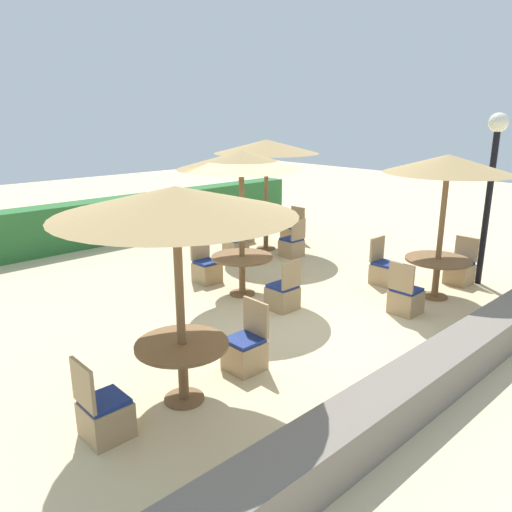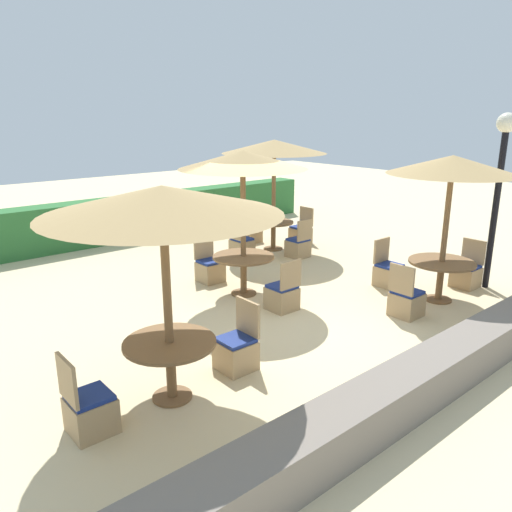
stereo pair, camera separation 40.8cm
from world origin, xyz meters
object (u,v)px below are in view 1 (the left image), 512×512
at_px(patio_chair_back_right_south, 292,246).
at_px(parasol_center, 241,161).
at_px(patio_chair_front_right_west, 405,299).
at_px(patio_chair_front_right_north, 384,271).
at_px(round_table_center, 242,263).
at_px(patio_chair_front_right_east, 460,271).
at_px(round_table_front_left, 182,355).
at_px(patio_chair_center_north, 206,269).
at_px(parasol_front_right, 448,165).
at_px(patio_chair_back_right_west, 235,246).
at_px(patio_chair_center_south, 283,295).
at_px(patio_chair_front_left_west, 104,415).
at_px(parasol_front_left, 175,202).
at_px(round_table_front_right, 437,266).
at_px(lamp_post, 493,166).
at_px(patio_chair_back_right_north, 242,232).
at_px(patio_chair_back_right_east, 293,233).
at_px(parasol_back_right, 266,147).
at_px(round_table_back_right, 266,228).
at_px(patio_chair_front_left_east, 245,351).

bearing_deg(patio_chair_back_right_south, parasol_center, -156.74).
xyz_separation_m(patio_chair_front_right_west, patio_chair_front_right_north, (1.06, 1.11, 0.00)).
height_order(round_table_center, patio_chair_front_right_east, patio_chair_front_right_east).
height_order(round_table_front_left, parasol_center, parasol_center).
bearing_deg(round_table_center, patio_chair_center_north, 92.83).
bearing_deg(patio_chair_front_right_north, parasol_front_right, 91.66).
relative_size(patio_chair_back_right_west, patio_chair_center_south, 1.00).
distance_m(patio_chair_back_right_south, patio_chair_front_right_north, 2.60).
bearing_deg(patio_chair_front_right_north, patio_chair_front_left_west, 6.60).
bearing_deg(parasol_center, patio_chair_front_right_west, -61.50).
relative_size(patio_chair_back_right_south, patio_chair_front_right_north, 1.00).
height_order(parasol_front_left, round_table_front_right, parasol_front_left).
xyz_separation_m(round_table_front_left, patio_chair_front_left_west, (-1.02, -0.01, -0.33)).
relative_size(patio_chair_center_south, round_table_front_right, 0.79).
height_order(lamp_post, parasol_front_right, lamp_post).
bearing_deg(parasol_front_right, round_table_front_left, 176.24).
height_order(patio_chair_back_right_north, patio_chair_front_left_west, same).
xyz_separation_m(patio_chair_back_right_south, parasol_center, (-2.58, -1.11, 2.24)).
xyz_separation_m(round_table_center, patio_chair_front_right_east, (3.59, -2.52, -0.35)).
distance_m(patio_chair_back_right_east, patio_chair_front_right_west, 5.10).
bearing_deg(parasol_front_left, patio_chair_front_left_west, -179.23).
distance_m(parasol_front_right, patio_chair_front_right_east, 2.44).
xyz_separation_m(patio_chair_back_right_east, round_table_center, (-3.59, -2.02, 0.35)).
bearing_deg(patio_chair_back_right_west, patio_chair_front_right_east, 23.79).
bearing_deg(patio_chair_center_south, patio_chair_back_right_north, 56.83).
distance_m(parasol_back_right, patio_chair_front_right_west, 5.28).
height_order(patio_chair_back_right_north, patio_chair_center_south, same).
distance_m(round_table_back_right, patio_chair_front_right_north, 3.52).
height_order(round_table_back_right, patio_chair_front_right_west, patio_chair_front_right_west).
bearing_deg(lamp_post, round_table_front_right, 171.08).
bearing_deg(patio_chair_back_right_north, round_table_center, 48.34).
height_order(lamp_post, patio_chair_front_right_east, lamp_post).
distance_m(parasol_back_right, round_table_center, 3.81).
height_order(parasol_front_left, patio_chair_front_left_west, parasol_front_left).
xyz_separation_m(lamp_post, patio_chair_back_right_north, (-1.23, 5.77, -2.09)).
xyz_separation_m(patio_chair_back_right_south, patio_chair_center_south, (-2.56, -2.16, 0.00)).
relative_size(parasol_front_right, patio_chair_front_right_west, 2.82).
bearing_deg(parasol_center, lamp_post, -35.73).
height_order(round_table_back_right, round_table_center, round_table_center).
height_order(patio_chair_front_left_east, patio_chair_center_south, same).
distance_m(patio_chair_back_right_north, patio_chair_front_right_east, 5.59).
relative_size(patio_chair_front_left_east, patio_chair_front_left_west, 1.00).
bearing_deg(patio_chair_front_right_west, patio_chair_back_right_north, 167.46).
xyz_separation_m(patio_chair_back_right_south, round_table_center, (-2.58, -1.11, 0.35)).
height_order(patio_chair_back_right_west, parasol_front_left, parasol_front_left).
bearing_deg(patio_chair_front_left_west, round_table_front_right, 86.95).
xyz_separation_m(lamp_post, patio_chair_front_right_north, (-1.41, 1.30, -2.09)).
relative_size(round_table_back_right, parasol_front_left, 0.38).
relative_size(patio_chair_back_right_west, round_table_front_right, 0.79).
bearing_deg(parasol_center, round_table_front_right, -45.78).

